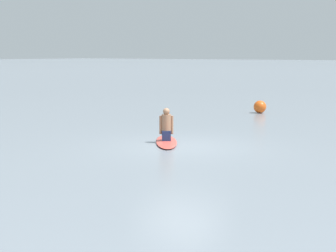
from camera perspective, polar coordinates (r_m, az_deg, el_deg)
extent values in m
plane|color=gray|center=(16.18, 1.49, -2.18)|extent=(400.00, 400.00, 0.00)
ellipsoid|color=#D84C3F|center=(16.81, -0.18, -1.66)|extent=(2.51, 2.14, 0.08)
cube|color=navy|center=(16.78, -0.18, -1.00)|extent=(0.43, 0.42, 0.31)
cylinder|color=#9E7051|center=(16.72, -0.18, 0.35)|extent=(0.41, 0.41, 0.52)
sphere|color=#9E7051|center=(16.68, -0.18, 1.56)|extent=(0.21, 0.21, 0.21)
cylinder|color=#9E7051|center=(16.74, 0.43, 0.12)|extent=(0.12, 0.12, 0.57)
cylinder|color=#9E7051|center=(16.72, -0.79, 0.11)|extent=(0.12, 0.12, 0.57)
sphere|color=#E55919|center=(25.50, 9.71, 2.02)|extent=(0.59, 0.59, 0.59)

